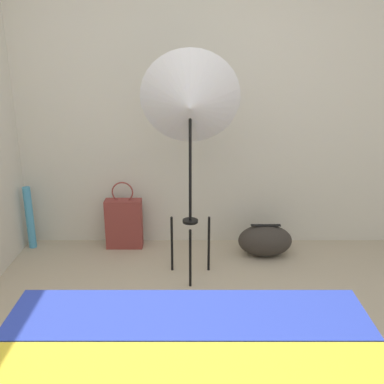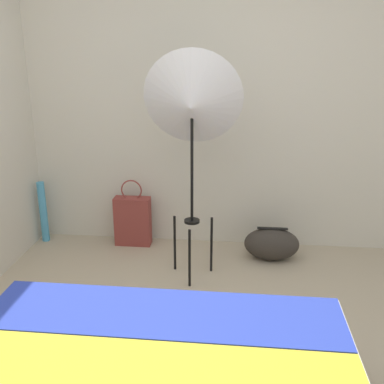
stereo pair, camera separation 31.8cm
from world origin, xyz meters
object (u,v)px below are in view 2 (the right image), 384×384
duffel_bag (272,244)px  paper_roll (43,212)px  tote_bag (133,221)px  photo_umbrella (192,104)px

duffel_bag → paper_roll: size_ratio=0.81×
tote_bag → duffel_bag: tote_bag is taller
photo_umbrella → paper_roll: size_ratio=3.04×
tote_bag → paper_roll: tote_bag is taller
tote_bag → paper_roll: 0.83m
photo_umbrella → tote_bag: (-0.59, 0.52, -1.11)m
photo_umbrella → paper_roll: photo_umbrella is taller
photo_umbrella → paper_roll: bearing=160.1°
tote_bag → duffel_bag: bearing=-8.0°
duffel_bag → paper_roll: 2.07m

